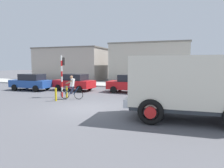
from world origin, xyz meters
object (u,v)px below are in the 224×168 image
bollard_near (56,95)px  traffic_light_pole (62,70)px  cyclist (72,87)px  car_red_near (130,83)px  car_white_mid (31,82)px  bollard_far (67,92)px  truck_foreground (189,84)px  car_far_side (74,82)px

bollard_near → traffic_light_pole: bearing=106.7°
cyclist → bollard_near: cyclist is taller
cyclist → car_red_near: size_ratio=0.42×
car_white_mid → bollard_near: car_white_mid is taller
bollard_far → car_red_near: bearing=47.0°
truck_foreground → car_far_side: size_ratio=1.31×
car_white_mid → bollard_near: (5.60, -4.15, -0.37)m
cyclist → car_red_near: (3.27, 4.62, -0.05)m
bollard_far → car_white_mid: bearing=153.8°
car_red_near → bollard_near: size_ratio=4.55×
cyclist → car_far_side: bearing=117.1°
traffic_light_pole → car_far_side: size_ratio=0.76×
truck_foreground → car_far_side: 12.47m
car_red_near → car_far_side: bearing=-176.7°
traffic_light_pole → car_red_near: size_ratio=0.78×
traffic_light_pole → bollard_near: (0.49, -1.62, -1.62)m
cyclist → bollard_far: cyclist is taller
traffic_light_pole → bollard_far: 1.70m
cyclist → bollard_near: size_ratio=1.91×
car_white_mid → bollard_far: bearing=-26.2°
truck_foreground → car_far_side: truck_foreground is taller
car_far_side → truck_foreground: bearing=-36.4°
car_far_side → bollard_far: bearing=-68.5°
truck_foreground → cyclist: (-7.80, 3.08, -0.80)m
truck_foreground → cyclist: size_ratio=3.20×
traffic_light_pole → car_red_near: (4.43, 4.01, -1.25)m
car_white_mid → bollard_near: bearing=-36.6°
car_red_near → car_white_mid: size_ratio=1.02×
traffic_light_pole → bollard_near: size_ratio=3.56×
bollard_near → car_white_mid: bearing=143.4°
car_red_near → bollard_far: bearing=-133.0°
car_white_mid → bollard_far: size_ratio=4.46×
traffic_light_pole → car_red_near: 6.11m
car_white_mid → traffic_light_pole: bearing=-26.4°
car_red_near → car_white_mid: (-9.54, -1.48, 0.00)m
truck_foreground → bollard_far: bearing=157.7°
traffic_light_pole → cyclist: bearing=-27.8°
traffic_light_pole → bollard_far: traffic_light_pole is taller
car_far_side → bollard_near: 5.54m
truck_foreground → car_far_side: (-10.01, 7.39, -0.85)m
car_white_mid → car_far_side: size_ratio=0.96×
cyclist → car_white_mid: cyclist is taller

